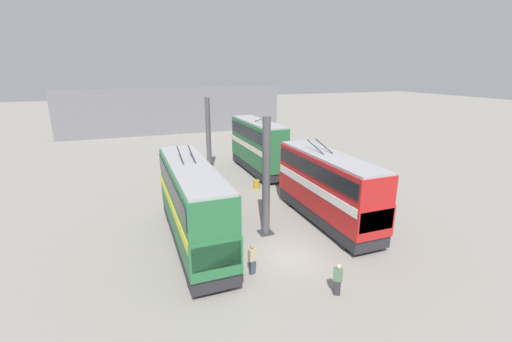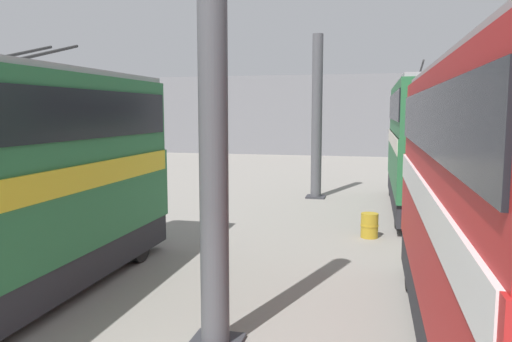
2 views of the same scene
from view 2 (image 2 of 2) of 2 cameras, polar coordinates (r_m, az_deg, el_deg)
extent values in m
cube|color=slate|center=(46.53, 10.11, 6.27)|extent=(0.50, 36.00, 7.43)
cylinder|color=#4C4C51|center=(8.36, -4.90, 4.92)|extent=(0.50, 0.50, 7.62)
cylinder|color=#4C4C51|center=(23.61, 6.97, 6.12)|extent=(0.50, 0.50, 7.62)
cube|color=#333338|center=(23.95, 6.84, -2.94)|extent=(0.89, 0.89, 0.08)
cylinder|color=black|center=(12.18, 17.50, -10.48)|extent=(1.06, 0.30, 1.06)
cube|color=#28282D|center=(9.02, 26.16, -16.06)|extent=(10.00, 2.45, 0.79)
cube|color=red|center=(8.60, 26.64, -7.65)|extent=(10.20, 2.50, 1.93)
cube|color=white|center=(8.46, 26.89, -3.10)|extent=(9.90, 2.54, 0.55)
cylinder|color=#282828|center=(9.58, 23.78, 12.62)|extent=(2.35, 0.07, 0.65)
cylinder|color=black|center=(25.28, 20.09, -1.66)|extent=(1.07, 0.30, 1.07)
cylinder|color=black|center=(25.11, 15.32, -1.54)|extent=(1.07, 0.30, 1.07)
cylinder|color=black|center=(18.53, 22.59, -4.74)|extent=(1.07, 0.30, 1.07)
cylinder|color=black|center=(18.30, 16.07, -4.62)|extent=(1.07, 0.30, 1.07)
cube|color=#28282D|center=(21.65, 18.44, -2.54)|extent=(9.72, 2.45, 0.79)
cube|color=#286B3D|center=(21.47, 18.59, 1.29)|extent=(9.92, 2.50, 2.12)
cube|color=silver|center=(21.41, 18.67, 3.37)|extent=(9.62, 2.54, 0.55)
cube|color=#286B3D|center=(21.38, 18.80, 6.74)|extent=(9.82, 2.43, 1.96)
cube|color=black|center=(21.38, 18.81, 7.00)|extent=(9.52, 2.51, 1.08)
cube|color=#9E9EA3|center=(21.41, 18.91, 9.55)|extent=(9.72, 2.25, 0.14)
cube|color=black|center=(26.32, 17.64, 2.74)|extent=(0.12, 2.30, 1.35)
cylinder|color=#282828|center=(20.24, 20.29, 10.70)|extent=(2.35, 0.07, 0.65)
cylinder|color=#282828|center=(20.17, 18.28, 10.79)|extent=(2.35, 0.07, 0.65)
cylinder|color=black|center=(14.10, -13.32, -8.19)|extent=(0.95, 0.30, 0.95)
cylinder|color=black|center=(15.13, -20.52, -7.41)|extent=(0.95, 0.30, 0.95)
cylinder|color=#282828|center=(11.84, -22.85, 12.31)|extent=(2.35, 0.07, 0.65)
cylinder|color=#282828|center=(12.26, -25.56, 11.97)|extent=(2.35, 0.07, 0.65)
cylinder|color=#B28E23|center=(16.70, 12.84, -6.08)|extent=(0.56, 0.56, 0.80)
cylinder|color=#B28E23|center=(16.70, 12.84, -6.08)|extent=(0.58, 0.58, 0.04)
camera|label=1|loc=(16.26, -124.85, 18.62)|focal=24.00mm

